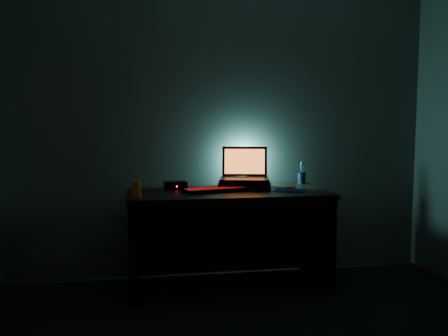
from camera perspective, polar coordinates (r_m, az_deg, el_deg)
The scene contains 10 objects.
room at distance 2.15m, azimuth 8.35°, elevation 4.45°, with size 3.50×4.00×2.50m.
desk at distance 3.86m, azimuth 0.33°, elevation -6.29°, with size 1.50×0.70×0.75m.
riser at distance 3.91m, azimuth 2.34°, elevation -1.86°, with size 0.40×0.30×0.06m, color black.
laptop at distance 3.95m, azimuth 2.36°, elevation -0.46°, with size 0.43×0.36×0.26m.
keyboard at distance 3.71m, azimuth -1.03°, elevation -2.50°, with size 0.49×0.25×0.03m.
mousepad at distance 3.79m, azimuth 7.56°, elevation -2.56°, with size 0.22×0.20×0.00m, color #0C1059.
mouse at distance 3.79m, azimuth 7.56°, elevation -2.29°, with size 0.06×0.11×0.03m, color #929398.
pen_cup at distance 4.21m, azimuth 8.86°, elevation -1.14°, with size 0.07×0.07×0.09m, color black.
juice_glass at distance 3.48m, azimuth -9.97°, elevation -2.42°, with size 0.07×0.07×0.12m, color orange.
router at distance 3.87m, azimuth -5.56°, elevation -1.97°, with size 0.18×0.15×0.06m.
Camera 1 is at (-0.67, -2.04, 1.30)m, focal length 40.00 mm.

